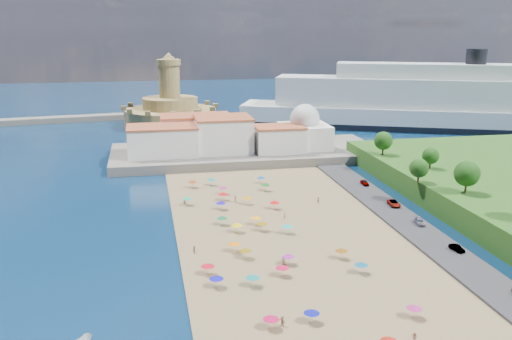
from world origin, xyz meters
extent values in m
plane|color=#071938|center=(0.00, 0.00, 0.00)|extent=(700.00, 700.00, 0.00)
cube|color=#59544C|center=(10.00, 73.00, 1.50)|extent=(90.00, 36.00, 3.00)
cube|color=#59544C|center=(-12.00, 108.00, 1.20)|extent=(18.00, 70.00, 2.40)
cube|color=silver|center=(-18.00, 69.00, 7.50)|extent=(22.00, 14.00, 9.00)
cube|color=silver|center=(2.00, 71.00, 8.50)|extent=(18.00, 16.00, 11.00)
cube|color=silver|center=(20.00, 67.00, 7.00)|extent=(16.00, 12.00, 8.00)
cube|color=silver|center=(-6.00, 83.00, 8.00)|extent=(24.00, 14.00, 10.00)
cube|color=silver|center=(30.00, 71.00, 7.00)|extent=(16.00, 16.00, 8.00)
sphere|color=silver|center=(30.00, 71.00, 13.00)|extent=(10.00, 10.00, 10.00)
cylinder|color=silver|center=(30.00, 71.00, 16.80)|extent=(1.20, 1.20, 1.60)
cylinder|color=#9D854E|center=(-12.00, 138.00, 4.00)|extent=(40.00, 40.00, 8.00)
cylinder|color=#9D854E|center=(-12.00, 138.00, 10.50)|extent=(24.00, 24.00, 5.00)
cylinder|color=#9D854E|center=(-12.00, 138.00, 20.00)|extent=(9.00, 9.00, 14.00)
cylinder|color=#9D854E|center=(-12.00, 138.00, 28.20)|extent=(10.40, 10.40, 2.40)
cone|color=#9D854E|center=(-12.00, 138.00, 30.90)|extent=(6.00, 6.00, 3.00)
cube|color=black|center=(93.74, 112.39, 1.26)|extent=(153.33, 81.10, 2.52)
cube|color=silver|center=(93.74, 112.39, 4.66)|extent=(152.25, 80.35, 9.32)
cube|color=silver|center=(93.74, 112.39, 15.53)|extent=(121.96, 64.67, 12.43)
cube|color=silver|center=(93.74, 112.39, 24.85)|extent=(72.53, 41.07, 6.21)
cylinder|color=black|center=(112.88, 104.49, 31.06)|extent=(8.28, 8.28, 6.21)
cylinder|color=gray|center=(0.76, 1.72, 1.25)|extent=(0.07, 0.07, 2.00)
cone|color=#8E650C|center=(0.76, 1.72, 2.15)|extent=(2.50, 2.50, 0.60)
cylinder|color=gray|center=(-12.57, -23.76, 1.25)|extent=(0.07, 0.07, 2.00)
cone|color=#100EB9|center=(-12.57, -23.76, 2.15)|extent=(2.50, 2.50, 0.60)
cylinder|color=gray|center=(13.96, -23.18, 1.25)|extent=(0.07, 0.07, 2.00)
cone|color=#0E5981|center=(13.96, -23.18, 2.15)|extent=(2.50, 2.50, 0.60)
cylinder|color=gray|center=(6.85, 15.94, 1.25)|extent=(0.07, 0.07, 2.00)
cone|color=red|center=(6.85, 15.94, 2.15)|extent=(2.50, 2.50, 0.60)
cylinder|color=gray|center=(-7.10, -8.70, 1.25)|extent=(0.07, 0.07, 2.00)
cone|color=orange|center=(-7.10, -8.70, 2.15)|extent=(2.50, 2.50, 0.60)
cylinder|color=gray|center=(0.91, 20.92, 1.25)|extent=(0.07, 0.07, 2.00)
cone|color=#CA860B|center=(0.91, 20.92, 2.15)|extent=(2.50, 2.50, 0.60)
cylinder|color=gray|center=(-6.39, -38.99, 1.25)|extent=(0.07, 0.07, 2.00)
cone|color=#B70E41|center=(-6.39, -38.99, 2.15)|extent=(2.50, 2.50, 0.60)
cylinder|color=gray|center=(-4.55, 25.34, 1.25)|extent=(0.07, 0.07, 2.00)
cone|color=red|center=(-4.55, 25.34, 2.15)|extent=(2.50, 2.50, 0.60)
cylinder|color=gray|center=(-11.21, 38.51, 1.25)|extent=(0.07, 0.07, 2.00)
cone|color=#87370C|center=(-11.21, 38.51, 2.15)|extent=(2.50, 2.50, 0.60)
cylinder|color=gray|center=(-5.78, 39.88, 1.25)|extent=(0.07, 0.07, 2.00)
cone|color=#0E7180|center=(-5.78, 39.88, 2.15)|extent=(2.50, 2.50, 0.60)
cylinder|color=gray|center=(1.96, -16.85, 1.25)|extent=(0.07, 0.07, 2.00)
cone|color=#9A218C|center=(1.96, -16.85, 2.15)|extent=(2.50, 2.50, 0.60)
cylinder|color=gray|center=(-5.47, -12.50, 1.25)|extent=(0.07, 0.07, 2.00)
cone|color=#83630B|center=(-5.47, -12.50, 2.15)|extent=(2.50, 2.50, 0.60)
cylinder|color=gray|center=(-13.88, 23.21, 1.25)|extent=(0.07, 0.07, 2.00)
cone|color=#119F7B|center=(-13.88, 23.21, 2.15)|extent=(2.50, 2.50, 0.60)
cylinder|color=gray|center=(15.94, -40.10, 1.25)|extent=(0.07, 0.07, 2.00)
cone|color=#A7236F|center=(15.94, -40.10, 2.15)|extent=(2.50, 2.50, 0.60)
cylinder|color=gray|center=(-6.09, 18.14, 1.25)|extent=(0.07, 0.07, 2.00)
cone|color=#1D0DB4|center=(-6.09, 18.14, 2.15)|extent=(2.50, 2.50, 0.60)
cylinder|color=gray|center=(12.63, -16.19, 1.25)|extent=(0.07, 0.07, 2.00)
cone|color=#81480B|center=(12.63, -16.19, 2.15)|extent=(2.50, 2.50, 0.60)
cylinder|color=gray|center=(-6.39, -24.57, 1.25)|extent=(0.07, 0.07, 2.00)
cone|color=#0D7979|center=(-6.39, -24.57, 2.15)|extent=(2.50, 2.50, 0.60)
cylinder|color=gray|center=(8.24, 39.15, 1.25)|extent=(0.07, 0.07, 2.00)
cone|color=#0B4F98|center=(8.24, 39.15, 2.15)|extent=(2.50, 2.50, 0.60)
cylinder|color=gray|center=(0.14, 5.76, 1.25)|extent=(0.07, 0.07, 2.00)
cone|color=#FF9E0B|center=(0.14, 5.76, 2.15)|extent=(2.50, 2.50, 0.60)
cylinder|color=gray|center=(7.98, 31.63, 1.25)|extent=(0.07, 0.07, 2.00)
cone|color=#11611C|center=(7.98, 31.63, 2.15)|extent=(2.50, 2.50, 0.60)
cone|color=#A61E0D|center=(8.27, -48.05, 2.15)|extent=(2.50, 2.50, 0.60)
cylinder|color=gray|center=(-0.45, -21.60, 1.25)|extent=(0.07, 0.07, 2.00)
cone|color=#BE0F3B|center=(-0.45, -21.60, 2.15)|extent=(2.50, 2.50, 0.60)
cylinder|color=gray|center=(0.05, -38.42, 1.25)|extent=(0.07, 0.07, 2.00)
cone|color=#0C129F|center=(0.05, -38.42, 2.15)|extent=(2.50, 2.50, 0.60)
cylinder|color=gray|center=(-13.45, -18.32, 1.25)|extent=(0.07, 0.07, 2.00)
cone|color=red|center=(-13.45, -18.32, 2.15)|extent=(2.50, 2.50, 0.60)
cylinder|color=gray|center=(5.76, -0.98, 1.25)|extent=(0.07, 0.07, 2.00)
cone|color=#11A0A0|center=(5.76, -0.98, 2.15)|extent=(2.50, 2.50, 0.60)
cylinder|color=gray|center=(-3.75, 30.87, 1.25)|extent=(0.07, 0.07, 2.00)
cone|color=#A0226D|center=(-3.75, 30.87, 2.15)|extent=(2.50, 2.50, 0.60)
cylinder|color=gray|center=(-4.81, 1.87, 1.25)|extent=(0.07, 0.07, 2.00)
cone|color=#D8C60B|center=(-4.81, 1.87, 2.15)|extent=(2.50, 2.50, 0.60)
cylinder|color=gray|center=(-7.30, 7.12, 1.25)|extent=(0.07, 0.07, 2.00)
cone|color=#116437|center=(-7.30, 7.12, 2.15)|extent=(2.50, 2.50, 0.60)
imported|color=tan|center=(7.50, 8.37, 1.17)|extent=(0.50, 0.71, 1.84)
imported|color=tan|center=(-1.62, 23.55, 1.16)|extent=(0.92, 0.73, 1.82)
imported|color=tan|center=(-14.94, -7.72, 1.04)|extent=(0.96, 0.97, 1.58)
imported|color=tan|center=(1.04, -16.52, 1.19)|extent=(0.98, 0.71, 1.87)
imported|color=tan|center=(18.81, 18.62, 1.03)|extent=(0.95, 1.53, 1.57)
imported|color=tan|center=(12.86, -46.50, 1.04)|extent=(0.96, 0.90, 1.59)
imported|color=tan|center=(-4.54, -38.51, 1.07)|extent=(1.27, 1.54, 1.65)
imported|color=tan|center=(-14.59, 22.51, 1.12)|extent=(1.29, 1.11, 1.73)
imported|color=gray|center=(36.00, -2.16, 1.32)|extent=(2.37, 4.48, 1.24)
imported|color=gray|center=(36.00, -17.91, 1.30)|extent=(1.86, 3.80, 1.20)
imported|color=gray|center=(36.00, 11.39, 1.39)|extent=(2.86, 5.23, 1.39)
imported|color=gray|center=(36.00, 30.64, 1.37)|extent=(1.72, 3.97, 1.33)
cylinder|color=#382314|center=(49.29, 2.15, 7.66)|extent=(0.50, 0.50, 3.32)
sphere|color=#14380F|center=(49.29, 2.15, 10.65)|extent=(5.98, 5.98, 5.98)
cylinder|color=#382314|center=(42.67, 12.67, 7.32)|extent=(0.50, 0.50, 2.64)
sphere|color=#14380F|center=(42.67, 12.67, 9.69)|extent=(4.74, 4.74, 4.74)
cylinder|color=#382314|center=(52.35, 25.13, 7.27)|extent=(0.50, 0.50, 2.55)
sphere|color=#14380F|center=(52.35, 25.13, 9.56)|extent=(4.58, 4.58, 4.58)
cylinder|color=#382314|center=(46.49, 43.32, 7.53)|extent=(0.50, 0.50, 3.07)
sphere|color=#14380F|center=(46.49, 43.32, 10.30)|extent=(5.52, 5.52, 5.52)
camera|label=1|loc=(-23.35, -113.34, 44.35)|focal=40.00mm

